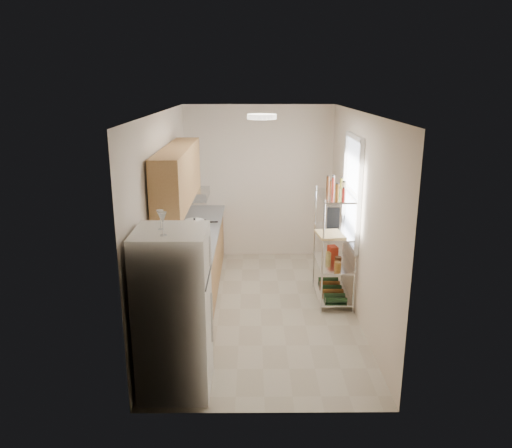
% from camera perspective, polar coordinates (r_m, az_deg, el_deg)
% --- Properties ---
extents(room, '(2.52, 4.42, 2.62)m').
position_cam_1_polar(room, '(6.39, 0.58, 0.92)').
color(room, '#B1A68F').
rests_on(room, ground).
extents(counter_run, '(0.63, 3.51, 0.90)m').
position_cam_1_polar(counter_run, '(7.11, -6.95, -4.78)').
color(counter_run, '#B2834C').
rests_on(counter_run, ground).
extents(upper_cabinets, '(0.33, 2.20, 0.72)m').
position_cam_1_polar(upper_cabinets, '(6.44, -8.89, 5.51)').
color(upper_cabinets, '#B2834C').
rests_on(upper_cabinets, room).
extents(range_hood, '(0.50, 0.60, 0.12)m').
position_cam_1_polar(range_hood, '(7.29, -7.44, 3.42)').
color(range_hood, '#B7BABC').
rests_on(range_hood, room).
extents(window, '(0.06, 1.00, 1.46)m').
position_cam_1_polar(window, '(6.80, 10.94, 3.73)').
color(window, white).
rests_on(window, room).
extents(bakers_rack, '(0.45, 0.90, 1.73)m').
position_cam_1_polar(bakers_rack, '(6.81, 9.02, 0.02)').
color(bakers_rack, silver).
rests_on(bakers_rack, ground).
extents(ceiling_dome, '(0.34, 0.34, 0.05)m').
position_cam_1_polar(ceiling_dome, '(5.88, 0.67, 12.18)').
color(ceiling_dome, white).
rests_on(ceiling_dome, room).
extents(refrigerator, '(0.68, 0.68, 1.65)m').
position_cam_1_polar(refrigerator, '(4.94, -9.36, -9.90)').
color(refrigerator, white).
rests_on(refrigerator, ground).
extents(wine_glass_a, '(0.07, 0.07, 0.19)m').
position_cam_1_polar(wine_glass_a, '(4.65, -10.87, 0.47)').
color(wine_glass_a, silver).
rests_on(wine_glass_a, refrigerator).
extents(wine_glass_b, '(0.08, 0.08, 0.21)m').
position_cam_1_polar(wine_glass_b, '(4.46, -10.60, 0.01)').
color(wine_glass_b, silver).
rests_on(wine_glass_b, refrigerator).
extents(rice_cooker, '(0.27, 0.27, 0.22)m').
position_cam_1_polar(rice_cooker, '(6.95, -7.01, -0.43)').
color(rice_cooker, silver).
rests_on(rice_cooker, counter_run).
extents(frying_pan_large, '(0.34, 0.34, 0.05)m').
position_cam_1_polar(frying_pan_large, '(7.10, -7.64, -0.83)').
color(frying_pan_large, black).
rests_on(frying_pan_large, counter_run).
extents(frying_pan_small, '(0.25, 0.25, 0.05)m').
position_cam_1_polar(frying_pan_small, '(7.53, -6.56, 0.20)').
color(frying_pan_small, black).
rests_on(frying_pan_small, counter_run).
extents(cutting_board, '(0.38, 0.46, 0.03)m').
position_cam_1_polar(cutting_board, '(6.61, 8.46, -1.20)').
color(cutting_board, tan).
rests_on(cutting_board, bakers_rack).
extents(espresso_machine, '(0.21, 0.28, 0.30)m').
position_cam_1_polar(espresso_machine, '(7.09, 8.83, 1.13)').
color(espresso_machine, black).
rests_on(espresso_machine, bakers_rack).
extents(storage_bag, '(0.14, 0.18, 0.18)m').
position_cam_1_polar(storage_bag, '(7.10, 8.76, -3.20)').
color(storage_bag, '#B72E16').
rests_on(storage_bag, bakers_rack).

